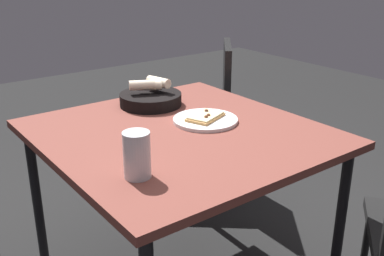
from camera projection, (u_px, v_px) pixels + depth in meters
The scene contains 5 objects.
dining_table at pixel (180, 146), 1.76m from camera, with size 1.03×0.99×0.75m.
pizza_plate at pixel (205, 119), 1.83m from camera, with size 0.26×0.26×0.04m.
bread_basket at pixel (151, 97), 2.02m from camera, with size 0.27×0.27×0.12m.
beer_glass at pixel (137, 158), 1.35m from camera, with size 0.08×0.08×0.14m.
chair_far at pixel (206, 110), 2.70m from camera, with size 0.62×0.62×0.91m.
Camera 1 is at (1.33, -0.94, 1.37)m, focal length 42.77 mm.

